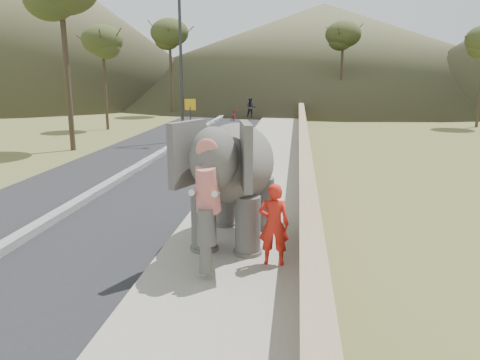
{
  "coord_description": "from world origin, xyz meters",
  "views": [
    {
      "loc": [
        1.35,
        -7.13,
        3.92
      ],
      "look_at": [
        0.2,
        2.25,
        1.7
      ],
      "focal_mm": 35.0,
      "sensor_mm": 36.0,
      "label": 1
    }
  ],
  "objects": [
    {
      "name": "ground",
      "position": [
        0.0,
        0.0,
        0.0
      ],
      "size": [
        160.0,
        160.0,
        0.0
      ],
      "primitive_type": "plane",
      "color": "olive",
      "rests_on": "ground"
    },
    {
      "name": "road",
      "position": [
        -5.0,
        10.0,
        0.01
      ],
      "size": [
        7.0,
        120.0,
        0.03
      ],
      "primitive_type": "cube",
      "color": "black",
      "rests_on": "ground"
    },
    {
      "name": "median",
      "position": [
        -5.0,
        10.0,
        0.11
      ],
      "size": [
        0.35,
        120.0,
        0.22
      ],
      "primitive_type": "cube",
      "color": "black",
      "rests_on": "ground"
    },
    {
      "name": "walkway",
      "position": [
        0.0,
        10.0,
        0.07
      ],
      "size": [
        3.0,
        120.0,
        0.15
      ],
      "primitive_type": "cube",
      "color": "#9E9687",
      "rests_on": "ground"
    },
    {
      "name": "parapet",
      "position": [
        1.65,
        10.0,
        0.55
      ],
      "size": [
        0.3,
        120.0,
        1.1
      ],
      "primitive_type": "cube",
      "color": "tan",
      "rests_on": "ground"
    },
    {
      "name": "lamppost",
      "position": [
        -4.69,
        18.38,
        4.87
      ],
      "size": [
        1.76,
        0.36,
        8.0
      ],
      "color": "#2E2E33",
      "rests_on": "ground"
    },
    {
      "name": "signboard",
      "position": [
        -4.5,
        18.17,
        1.64
      ],
      "size": [
        0.6,
        0.08,
        2.4
      ],
      "color": "#2D2D33",
      "rests_on": "ground"
    },
    {
      "name": "distant_car",
      "position": [
        17.15,
        36.7,
        0.72
      ],
      "size": [
        4.56,
        3.16,
        1.44
      ],
      "primitive_type": "imported",
      "rotation": [
        0.0,
        0.0,
        1.19
      ],
      "color": "silver",
      "rests_on": "ground"
    },
    {
      "name": "hill_left",
      "position": [
        -38.0,
        55.0,
        11.0
      ],
      "size": [
        60.0,
        60.0,
        22.0
      ],
      "primitive_type": "cone",
      "color": "brown",
      "rests_on": "ground"
    },
    {
      "name": "hill_far",
      "position": [
        5.0,
        70.0,
        7.0
      ],
      "size": [
        80.0,
        80.0,
        14.0
      ],
      "primitive_type": "cone",
      "color": "brown",
      "rests_on": "ground"
    },
    {
      "name": "elephant_and_man",
      "position": [
        0.02,
        2.98,
        1.53
      ],
      "size": [
        2.42,
        4.03,
        2.78
      ],
      "color": "#615E58",
      "rests_on": "ground"
    },
    {
      "name": "motorcyclist",
      "position": [
        -3.08,
        30.25,
        0.71
      ],
      "size": [
        2.17,
        1.73,
        1.82
      ],
      "color": "maroon",
      "rests_on": "ground"
    },
    {
      "name": "trees",
      "position": [
        4.28,
        28.55,
        4.01
      ],
      "size": [
        48.4,
        29.04,
        9.31
      ],
      "color": "#473828",
      "rests_on": "ground"
    }
  ]
}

